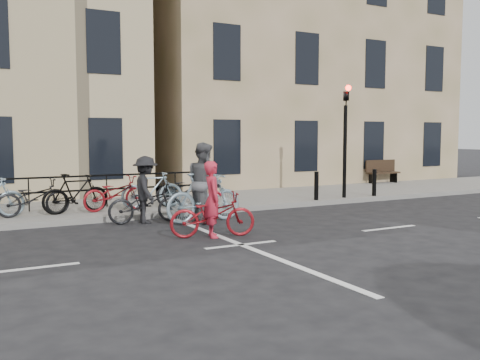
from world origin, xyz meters
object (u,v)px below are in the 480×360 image
cyclist_dark (146,197)px  traffic_light (345,127)px  cyclist_grey (204,190)px  cyclist_pink (213,211)px  bench (382,171)px

cyclist_dark → traffic_light: bearing=-78.2°
cyclist_grey → cyclist_dark: size_ratio=1.10×
cyclist_pink → bench: bearing=-44.0°
traffic_light → cyclist_grey: size_ratio=1.83×
bench → cyclist_pink: bearing=-149.0°
cyclist_dark → cyclist_pink: bearing=-159.4°
bench → cyclist_dark: bearing=-160.3°
traffic_light → cyclist_dark: (-7.03, -0.84, -1.79)m
cyclist_pink → cyclist_dark: size_ratio=1.01×
cyclist_pink → cyclist_dark: 2.56m
cyclist_grey → cyclist_dark: bearing=61.3°
cyclist_pink → cyclist_grey: (0.64, 1.86, 0.25)m
cyclist_pink → traffic_light: bearing=-47.4°
traffic_light → cyclist_pink: bearing=-152.5°
cyclist_grey → traffic_light: bearing=-80.2°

